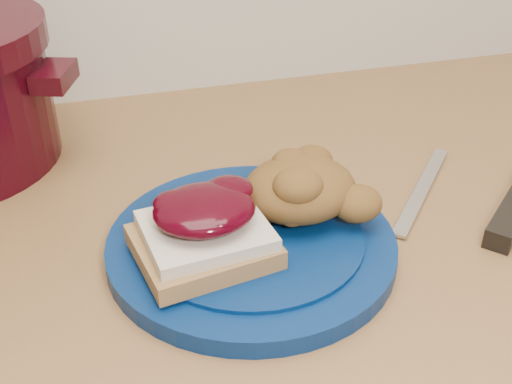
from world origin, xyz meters
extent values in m
cylinder|color=#051F4E|center=(-0.04, 1.42, 0.91)|extent=(0.27, 0.27, 0.02)
cube|color=olive|center=(-0.08, 1.40, 0.93)|extent=(0.12, 0.11, 0.02)
cube|color=beige|center=(-0.08, 1.41, 0.94)|extent=(0.11, 0.10, 0.01)
ellipsoid|color=black|center=(-0.08, 1.41, 0.96)|extent=(0.09, 0.08, 0.03)
ellipsoid|color=brown|center=(0.01, 1.44, 0.95)|extent=(0.11, 0.09, 0.05)
cube|color=silver|center=(0.16, 1.47, 0.90)|extent=(0.13, 0.14, 0.00)
cube|color=black|center=(-0.18, 1.63, 1.00)|extent=(0.05, 0.07, 0.02)
camera|label=1|loc=(-0.16, 0.98, 1.25)|focal=45.00mm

